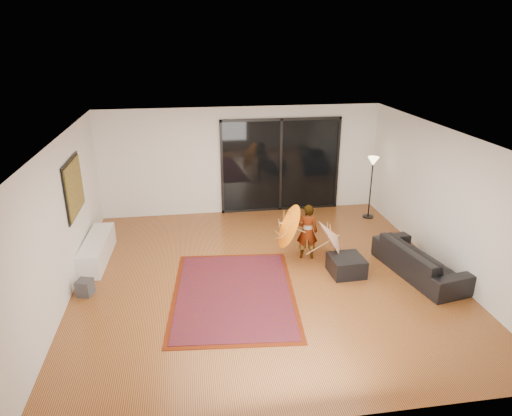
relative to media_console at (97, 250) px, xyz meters
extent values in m
plane|color=#A35E2C|center=(3.25, -1.20, -0.24)|extent=(7.00, 7.00, 0.00)
plane|color=white|center=(3.25, -1.20, 2.46)|extent=(7.00, 7.00, 0.00)
plane|color=silver|center=(3.25, 2.30, 1.11)|extent=(7.00, 0.00, 7.00)
plane|color=silver|center=(3.25, -4.70, 1.11)|extent=(7.00, 0.00, 7.00)
plane|color=silver|center=(-0.25, -1.20, 1.11)|extent=(0.00, 7.00, 7.00)
plane|color=silver|center=(6.75, -1.20, 1.11)|extent=(0.00, 7.00, 7.00)
cube|color=black|center=(4.25, 2.27, 0.96)|extent=(3.00, 0.04, 2.40)
cube|color=black|center=(4.25, 2.25, 2.13)|extent=(3.06, 0.06, 0.06)
cube|color=black|center=(4.25, 2.25, -0.21)|extent=(3.06, 0.06, 0.06)
cube|color=black|center=(4.25, 2.25, 0.96)|extent=(0.06, 0.06, 2.40)
cube|color=black|center=(-0.23, -0.20, 1.41)|extent=(0.02, 1.28, 1.08)
cube|color=#1F4F22|center=(-0.21, -0.20, 1.41)|extent=(0.03, 1.18, 0.98)
cube|color=white|center=(0.00, 0.00, 0.00)|extent=(0.50, 1.72, 0.47)
cube|color=#424244|center=(0.00, -1.34, -0.09)|extent=(0.32, 0.32, 0.29)
cube|color=#561A07|center=(2.60, -1.71, -0.23)|extent=(2.42, 3.20, 0.01)
cube|color=maroon|center=(2.60, -1.71, -0.23)|extent=(2.25, 3.02, 0.02)
imported|color=black|center=(6.20, -1.54, 0.06)|extent=(1.17, 2.17, 0.60)
cube|color=black|center=(4.83, -1.31, -0.06)|extent=(0.65, 0.65, 0.36)
cylinder|color=black|center=(6.35, 1.39, -0.22)|extent=(0.27, 0.27, 0.03)
cylinder|color=black|center=(6.35, 1.39, 0.48)|extent=(0.03, 0.03, 1.43)
cone|color=#FFD899|center=(6.35, 1.39, 1.22)|extent=(0.27, 0.27, 0.21)
imported|color=#999999|center=(4.24, -0.53, 0.35)|extent=(0.48, 0.36, 1.17)
cone|color=orange|center=(3.69, -0.58, 0.50)|extent=(0.53, 0.92, 0.91)
cylinder|color=tan|center=(3.69, -0.58, 0.16)|extent=(0.47, 0.02, 0.23)
cylinder|color=tan|center=(3.69, -0.58, 0.60)|extent=(0.06, 0.02, 0.04)
cone|color=white|center=(4.84, -0.68, 0.27)|extent=(0.64, 0.97, 0.93)
cylinder|color=tan|center=(4.84, -0.68, -0.10)|extent=(0.49, 0.02, 0.29)
cylinder|color=tan|center=(4.84, -0.68, 0.38)|extent=(0.06, 0.02, 0.05)
camera|label=1|loc=(1.93, -8.73, 4.11)|focal=32.00mm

